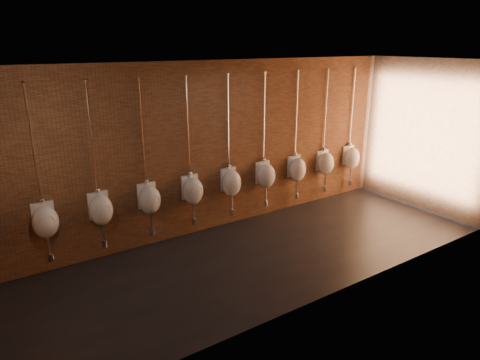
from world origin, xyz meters
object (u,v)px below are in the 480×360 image
object	(u,v)px
urinal_0	(45,221)
urinal_6	(297,169)
urinal_7	(326,163)
urinal_8	(352,157)
urinal_5	(266,175)
urinal_4	(231,182)
urinal_1	(101,209)
urinal_2	(149,199)
urinal_3	(193,190)

from	to	relation	value
urinal_0	urinal_6	world-z (taller)	same
urinal_7	urinal_8	world-z (taller)	same
urinal_7	urinal_5	bearing A→B (deg)	180.00
urinal_4	urinal_1	bearing A→B (deg)	180.00
urinal_1	urinal_4	size ratio (longest dim) A/B	1.00
urinal_1	urinal_6	bearing A→B (deg)	0.00
urinal_0	urinal_8	size ratio (longest dim) A/B	1.00
urinal_2	urinal_7	distance (m)	4.21
urinal_4	urinal_7	xyz separation A→B (m)	(2.52, 0.00, 0.00)
urinal_1	urinal_4	distance (m)	2.52
urinal_0	urinal_2	distance (m)	1.68
urinal_2	urinal_8	distance (m)	5.05
urinal_1	urinal_8	bearing A→B (deg)	0.00
urinal_5	urinal_7	bearing A→B (deg)	0.00
urinal_8	urinal_6	bearing A→B (deg)	180.00
urinal_0	urinal_2	xyz separation A→B (m)	(1.68, 0.00, 0.00)
urinal_1	urinal_8	world-z (taller)	same
urinal_1	urinal_7	bearing A→B (deg)	0.00
urinal_1	urinal_2	world-z (taller)	same
urinal_0	urinal_8	world-z (taller)	same
urinal_5	urinal_1	bearing A→B (deg)	180.00
urinal_1	urinal_5	world-z (taller)	same
urinal_3	urinal_5	distance (m)	1.68
urinal_4	urinal_7	distance (m)	2.52
urinal_3	urinal_8	world-z (taller)	same
urinal_3	urinal_6	size ratio (longest dim) A/B	1.00
urinal_8	urinal_4	bearing A→B (deg)	180.00
urinal_7	urinal_6	bearing A→B (deg)	180.00
urinal_1	urinal_8	xyz separation A→B (m)	(5.89, 0.00, 0.00)
urinal_4	urinal_5	xyz separation A→B (m)	(0.84, 0.00, 0.00)
urinal_2	urinal_3	bearing A→B (deg)	0.00
urinal_2	urinal_8	bearing A→B (deg)	0.00
urinal_8	urinal_5	bearing A→B (deg)	180.00
urinal_1	urinal_4	xyz separation A→B (m)	(2.52, 0.00, 0.00)
urinal_5	urinal_6	distance (m)	0.84
urinal_4	urinal_7	world-z (taller)	same
urinal_3	urinal_8	distance (m)	4.21
urinal_3	urinal_7	bearing A→B (deg)	0.00
urinal_0	urinal_4	xyz separation A→B (m)	(3.36, 0.00, 0.00)
urinal_3	urinal_7	distance (m)	3.36
urinal_4	urinal_5	bearing A→B (deg)	0.00
urinal_1	urinal_7	world-z (taller)	same
urinal_3	urinal_1	bearing A→B (deg)	180.00
urinal_7	urinal_3	bearing A→B (deg)	180.00
urinal_1	urinal_6	xyz separation A→B (m)	(4.21, 0.00, 0.00)
urinal_3	urinal_8	bearing A→B (deg)	0.00
urinal_7	urinal_8	distance (m)	0.84
urinal_6	urinal_3	bearing A→B (deg)	180.00
urinal_1	urinal_2	distance (m)	0.84
urinal_6	urinal_8	bearing A→B (deg)	0.00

